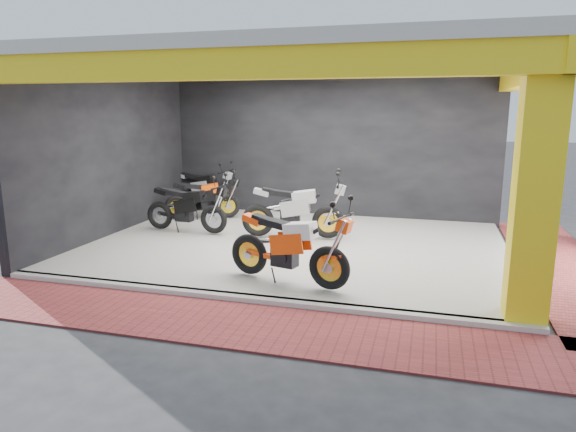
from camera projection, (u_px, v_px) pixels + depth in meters
ground at (265, 280)px, 8.35m from camera, size 80.00×80.00×0.00m
showroom_floor at (297, 246)px, 10.22m from camera, size 8.00×6.00×0.10m
showroom_ceiling at (297, 61)px, 9.49m from camera, size 8.40×6.40×0.20m
back_wall at (329, 149)px, 12.79m from camera, size 8.20×0.20×3.50m
left_wall at (112, 155)px, 10.96m from camera, size 0.20×6.20×3.50m
corner_column at (536, 190)px, 6.29m from camera, size 0.50×0.50×3.50m
header_beam_front at (239, 64)px, 6.73m from camera, size 8.40×0.30×0.40m
header_beam_right at (531, 73)px, 8.49m from camera, size 0.30×6.40×0.40m
floor_kerb at (243, 299)px, 7.37m from camera, size 8.00×0.20×0.10m
paver_front at (222, 322)px, 6.65m from camera, size 9.00×1.40×0.03m
paver_right at (562, 267)px, 8.95m from camera, size 1.40×7.00×0.03m
moto_hero at (330, 247)px, 7.41m from camera, size 2.32×1.34×1.34m
moto_row_a at (329, 207)px, 10.38m from camera, size 2.35×1.16×1.37m
moto_row_b at (213, 206)px, 10.82m from camera, size 2.07×0.86×1.24m
moto_row_c at (228, 195)px, 12.45m from camera, size 2.03×1.37×1.16m
moto_row_d at (221, 187)px, 13.44m from camera, size 2.12×1.07×1.24m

